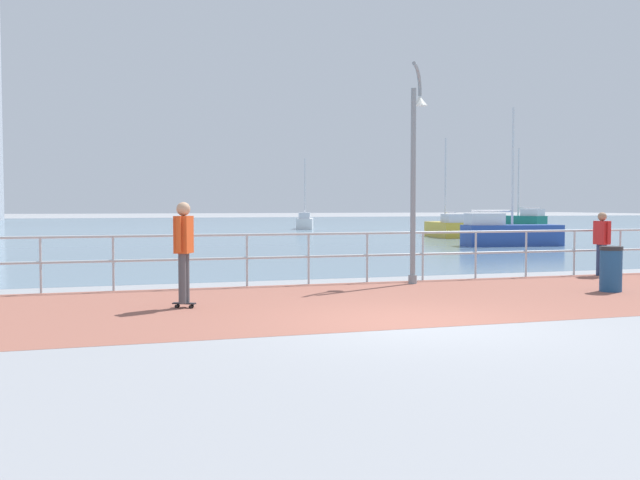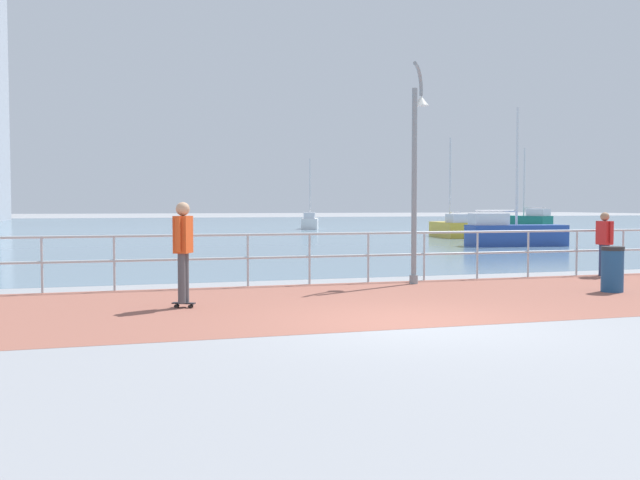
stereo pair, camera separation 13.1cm
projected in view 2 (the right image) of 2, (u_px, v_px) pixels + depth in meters
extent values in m
plane|color=gray|center=(171.00, 231.00, 49.09)|extent=(220.00, 220.00, 0.00)
cube|color=#935647|center=(355.00, 301.00, 13.19)|extent=(28.00, 6.01, 0.01)
cube|color=slate|center=(159.00, 227.00, 59.09)|extent=(180.00, 88.00, 0.00)
cylinder|color=#B2BCC1|center=(42.00, 265.00, 14.42)|extent=(0.05, 0.05, 1.13)
cylinder|color=#B2BCC1|center=(114.00, 264.00, 14.82)|extent=(0.05, 0.05, 1.13)
cylinder|color=#B2BCC1|center=(183.00, 262.00, 15.23)|extent=(0.05, 0.05, 1.13)
cylinder|color=#B2BCC1|center=(248.00, 260.00, 15.63)|extent=(0.05, 0.05, 1.13)
cylinder|color=#B2BCC1|center=(310.00, 259.00, 16.04)|extent=(0.05, 0.05, 1.13)
cylinder|color=#B2BCC1|center=(368.00, 258.00, 16.44)|extent=(0.05, 0.05, 1.13)
cylinder|color=#B2BCC1|center=(424.00, 257.00, 16.85)|extent=(0.05, 0.05, 1.13)
cylinder|color=#B2BCC1|center=(477.00, 255.00, 17.25)|extent=(0.05, 0.05, 1.13)
cylinder|color=#B2BCC1|center=(528.00, 254.00, 17.66)|extent=(0.05, 0.05, 1.13)
cylinder|color=#B2BCC1|center=(577.00, 253.00, 18.06)|extent=(0.05, 0.05, 1.13)
cylinder|color=#B2BCC1|center=(623.00, 252.00, 18.46)|extent=(0.05, 0.05, 1.13)
cylinder|color=#B2BCC1|center=(310.00, 234.00, 16.01)|extent=(25.20, 0.06, 0.06)
cylinder|color=#B2BCC1|center=(310.00, 257.00, 16.03)|extent=(25.20, 0.06, 0.06)
cylinder|color=gray|center=(414.00, 279.00, 16.14)|extent=(0.19, 0.19, 0.20)
cylinder|color=gray|center=(414.00, 187.00, 16.04)|extent=(0.12, 0.12, 4.37)
cylinder|color=gray|center=(416.00, 64.00, 15.98)|extent=(0.18, 0.20, 0.11)
cylinder|color=gray|center=(418.00, 67.00, 16.12)|extent=(0.19, 0.20, 0.15)
cylinder|color=gray|center=(419.00, 72.00, 16.24)|extent=(0.18, 0.20, 0.18)
cylinder|color=gray|center=(420.00, 78.00, 16.34)|extent=(0.17, 0.18, 0.19)
cylinder|color=gray|center=(421.00, 85.00, 16.41)|extent=(0.15, 0.15, 0.19)
cylinder|color=gray|center=(421.00, 92.00, 16.44)|extent=(0.12, 0.12, 0.17)
cone|color=silver|center=(421.00, 101.00, 16.44)|extent=(0.36, 0.36, 0.22)
cylinder|color=black|center=(176.00, 306.00, 12.36)|extent=(0.07, 0.05, 0.06)
cylinder|color=black|center=(178.00, 306.00, 12.43)|extent=(0.07, 0.05, 0.06)
cylinder|color=black|center=(190.00, 307.00, 12.31)|extent=(0.07, 0.05, 0.06)
cylinder|color=black|center=(192.00, 306.00, 12.38)|extent=(0.07, 0.05, 0.06)
cube|color=black|center=(184.00, 303.00, 12.37)|extent=(0.41, 0.28, 0.02)
cylinder|color=#4C4C51|center=(182.00, 278.00, 12.27)|extent=(0.18, 0.18, 0.86)
cylinder|color=#4C4C51|center=(185.00, 277.00, 12.43)|extent=(0.18, 0.18, 0.86)
cube|color=#D84C1E|center=(183.00, 234.00, 12.31)|extent=(0.37, 0.41, 0.64)
cylinder|color=#D84C1E|center=(178.00, 234.00, 12.08)|extent=(0.12, 0.12, 0.61)
cylinder|color=#D84C1E|center=(188.00, 233.00, 12.54)|extent=(0.12, 0.12, 0.61)
sphere|color=tan|center=(183.00, 209.00, 12.29)|extent=(0.24, 0.24, 0.24)
cylinder|color=navy|center=(602.00, 260.00, 17.96)|extent=(0.15, 0.15, 0.79)
cylinder|color=navy|center=(606.00, 261.00, 17.82)|extent=(0.15, 0.15, 0.79)
cube|color=red|center=(605.00, 233.00, 17.86)|extent=(0.28, 0.37, 0.59)
cylinder|color=red|center=(597.00, 232.00, 18.07)|extent=(0.10, 0.10, 0.56)
cylinder|color=red|center=(612.00, 233.00, 17.65)|extent=(0.10, 0.10, 0.56)
sphere|color=#A37A5B|center=(605.00, 217.00, 17.84)|extent=(0.22, 0.22, 0.22)
cylinder|color=navy|center=(612.00, 271.00, 14.62)|extent=(0.44, 0.44, 0.85)
cylinder|color=#262628|center=(613.00, 248.00, 14.60)|extent=(0.46, 0.46, 0.08)
cube|color=white|center=(310.00, 224.00, 53.67)|extent=(2.26, 3.91, 0.80)
cube|color=silver|center=(309.00, 215.00, 52.53)|extent=(1.19, 1.53, 0.44)
cylinder|color=silver|center=(310.00, 188.00, 53.55)|extent=(0.09, 0.09, 4.45)
cylinder|color=silver|center=(310.00, 211.00, 52.81)|extent=(0.59, 1.62, 0.07)
cube|color=#284799|center=(516.00, 235.00, 31.19)|extent=(4.40, 1.82, 0.91)
cube|color=silver|center=(489.00, 219.00, 30.93)|extent=(1.64, 1.10, 0.51)
cylinder|color=silver|center=(517.00, 166.00, 31.04)|extent=(0.10, 0.10, 5.08)
cylinder|color=silver|center=(496.00, 211.00, 30.97)|extent=(1.92, 0.31, 0.08)
cube|color=#197266|center=(524.00, 222.00, 56.30)|extent=(2.86, 4.64, 0.95)
cube|color=silver|center=(538.00, 212.00, 55.21)|extent=(1.47, 1.84, 0.53)
cylinder|color=silver|center=(524.00, 182.00, 56.14)|extent=(0.11, 0.11, 5.28)
cylinder|color=silver|center=(534.00, 208.00, 55.47)|extent=(0.79, 1.90, 0.08)
cube|color=gold|center=(450.00, 230.00, 39.78)|extent=(1.79, 4.04, 0.84)
cube|color=silver|center=(457.00, 218.00, 38.59)|extent=(1.05, 1.52, 0.46)
cylinder|color=silver|center=(450.00, 180.00, 39.65)|extent=(0.09, 0.09, 4.65)
cylinder|color=silver|center=(455.00, 212.00, 38.88)|extent=(0.34, 1.75, 0.07)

